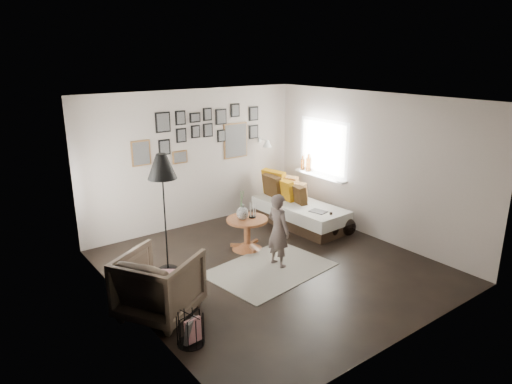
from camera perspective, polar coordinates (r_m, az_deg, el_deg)
ground at (r=7.28m, az=2.07°, el=-9.31°), size 4.80×4.80×0.00m
wall_back at (r=8.74m, az=-7.77°, el=4.11°), size 4.50×0.00×4.50m
wall_front at (r=5.27m, az=18.89°, el=-5.40°), size 4.50×0.00×4.50m
wall_left at (r=5.73m, az=-15.62°, el=-3.29°), size 0.00×4.80×4.80m
wall_right at (r=8.36m, az=14.28°, el=3.15°), size 0.00×4.80×4.80m
ceiling at (r=6.56m, az=2.32°, el=11.51°), size 4.80×4.80×0.00m
door_left at (r=6.90m, az=-19.05°, el=-2.37°), size 0.00×2.14×2.14m
window_right at (r=9.27m, az=7.42°, el=2.53°), size 0.15×1.32×1.30m
gallery_wall at (r=8.78m, az=-6.19°, el=7.18°), size 2.74×0.03×1.08m
wall_sconce at (r=9.33m, az=1.36°, el=6.10°), size 0.18×0.36×0.16m
rug at (r=7.19m, az=1.74°, el=-9.60°), size 1.99×1.51×0.01m
pedestal_table at (r=7.80m, az=-1.10°, el=-5.40°), size 0.70×0.70×0.55m
vase at (r=7.61m, az=-1.70°, el=-2.35°), size 0.20×0.20×0.50m
candles at (r=7.71m, az=-0.46°, el=-2.31°), size 0.12×0.12×0.26m
daybed at (r=8.94m, az=5.10°, el=-2.12°), size 0.93×2.04×0.96m
magazine_on_daybed at (r=8.42m, az=7.79°, el=-2.42°), size 0.27×0.33×0.02m
armchair at (r=6.02m, az=-12.02°, el=-11.24°), size 1.25×1.24×0.84m
armchair_cushion at (r=6.03m, az=-12.26°, el=-10.53°), size 0.52×0.52×0.17m
floor_lamp at (r=6.75m, az=-11.67°, el=2.60°), size 0.43×0.43×1.84m
magazine_basket at (r=5.52m, az=-8.18°, el=-16.62°), size 0.37×0.37×0.38m
demijohn_large at (r=8.40m, az=9.26°, el=-4.45°), size 0.32×0.32×0.48m
demijohn_small at (r=8.57m, az=11.47°, el=-4.27°), size 0.28×0.28×0.44m
child at (r=7.09m, az=2.81°, el=-4.83°), size 0.31×0.45×1.18m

